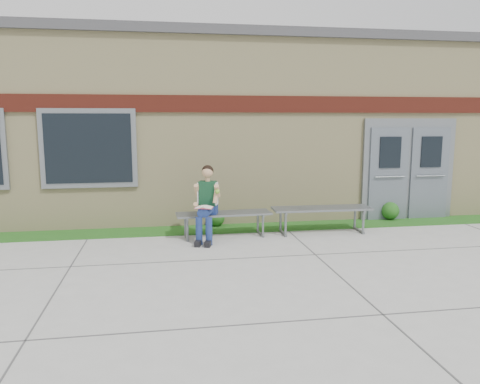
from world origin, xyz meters
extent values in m
plane|color=#9E9E99|center=(0.00, 0.00, 0.00)|extent=(80.00, 80.00, 0.00)
cube|color=#154E16|center=(0.00, 2.60, 0.01)|extent=(16.00, 0.80, 0.02)
cube|color=beige|center=(0.00, 6.00, 2.00)|extent=(16.00, 6.00, 4.00)
cube|color=#3F3F42|center=(0.00, 6.00, 4.10)|extent=(16.20, 6.20, 0.20)
cube|color=maroon|center=(0.00, 2.97, 2.60)|extent=(16.00, 0.06, 0.35)
cube|color=slate|center=(-3.00, 2.96, 1.70)|extent=(1.90, 0.08, 1.60)
cube|color=black|center=(-3.00, 2.92, 1.70)|extent=(1.70, 0.04, 1.40)
cube|color=slate|center=(4.00, 2.96, 1.15)|extent=(2.20, 0.08, 2.30)
cube|color=slate|center=(3.50, 2.91, 1.05)|extent=(0.92, 0.06, 2.10)
cube|color=slate|center=(4.50, 2.91, 1.05)|extent=(0.92, 0.06, 2.10)
cube|color=slate|center=(-0.38, 2.00, 0.46)|extent=(1.87, 0.60, 0.04)
cube|color=slate|center=(-1.11, 2.00, 0.21)|extent=(0.07, 0.51, 0.42)
cube|color=slate|center=(0.36, 2.00, 0.21)|extent=(0.07, 0.51, 0.42)
cube|color=slate|center=(1.62, 2.00, 0.50)|extent=(2.01, 0.61, 0.04)
cube|color=slate|center=(0.82, 2.00, 0.23)|extent=(0.06, 0.56, 0.46)
cube|color=slate|center=(2.42, 2.00, 0.23)|extent=(0.06, 0.56, 0.46)
cube|color=navy|center=(-0.69, 1.95, 0.56)|extent=(0.41, 0.34, 0.16)
cube|color=#0E3319|center=(-0.69, 1.93, 0.88)|extent=(0.37, 0.29, 0.47)
sphere|color=tan|center=(-0.70, 1.92, 1.29)|extent=(0.27, 0.27, 0.22)
sphere|color=black|center=(-0.69, 1.94, 1.31)|extent=(0.28, 0.28, 0.23)
cylinder|color=navy|center=(-0.85, 1.72, 0.58)|extent=(0.27, 0.46, 0.15)
cylinder|color=navy|center=(-0.68, 1.67, 0.58)|extent=(0.27, 0.46, 0.15)
cylinder|color=navy|center=(-0.90, 1.48, 0.26)|extent=(0.12, 0.12, 0.51)
cylinder|color=navy|center=(-0.73, 1.42, 0.26)|extent=(0.12, 0.12, 0.51)
cube|color=black|center=(-0.92, 1.41, 0.05)|extent=(0.18, 0.29, 0.10)
cube|color=black|center=(-0.75, 1.36, 0.05)|extent=(0.18, 0.29, 0.10)
cylinder|color=tan|center=(-0.90, 1.93, 0.94)|extent=(0.15, 0.25, 0.27)
cylinder|color=tan|center=(-0.52, 1.81, 0.94)|extent=(0.15, 0.25, 0.27)
cube|color=white|center=(-0.80, 1.58, 0.68)|extent=(0.37, 0.31, 0.02)
cube|color=#CA4B5C|center=(-0.80, 1.58, 0.67)|extent=(0.37, 0.32, 0.01)
sphere|color=#79B831|center=(-0.54, 1.67, 0.95)|extent=(0.09, 0.09, 0.09)
sphere|color=#154E16|center=(-0.42, 2.85, 0.19)|extent=(0.34, 0.34, 0.34)
sphere|color=#154E16|center=(3.56, 2.85, 0.22)|extent=(0.40, 0.40, 0.40)
camera|label=1|loc=(-1.53, -6.89, 2.30)|focal=35.00mm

